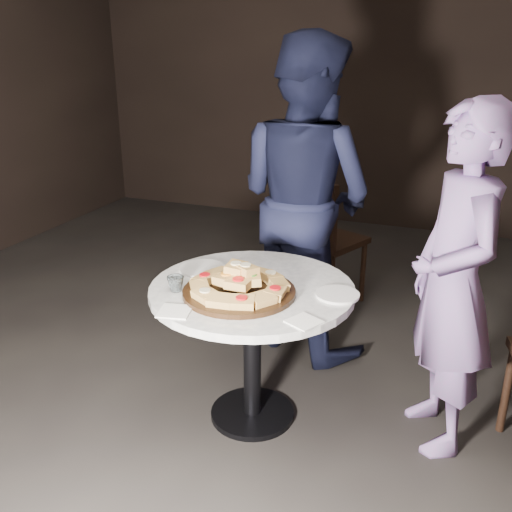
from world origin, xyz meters
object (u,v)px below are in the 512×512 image
Objects in this scene: water_glass at (176,284)px; table at (252,312)px; focaccia_pile at (239,282)px; diner_navy at (305,199)px; diner_teal at (453,284)px; serving_board at (239,292)px; chair_far at (319,234)px.

table is at bearing 30.09° from water_glass.
focaccia_pile is 5.81× the size of water_glass.
diner_navy reaches higher than diner_teal.
diner_teal reaches higher than serving_board.
diner_navy is 1.16× the size of diner_teal.
diner_teal is (0.88, 0.28, 0.02)m from focaccia_pile.
table is 0.71× the size of diner_teal.
focaccia_pile is at bearing 113.82° from chair_far.
focaccia_pile is (-0.00, 0.00, 0.05)m from serving_board.
table is 0.21m from focaccia_pile.
diner_navy is (0.04, -0.52, 0.37)m from chair_far.
serving_board is 0.29m from water_glass.
serving_board is 1.13× the size of focaccia_pile.
water_glass is 1.06m from diner_navy.
chair_far is (-0.02, 1.45, -0.23)m from focaccia_pile.
focaccia_pile is at bearing 113.34° from diner_navy.
table is 0.38m from water_glass.
serving_board is 0.28× the size of diner_navy.
water_glass reaches higher than serving_board.
focaccia_pile is at bearing 96.12° from serving_board.
diner_teal is at bearing 150.51° from chair_far.
diner_navy is (-0.00, 0.83, 0.33)m from table.
focaccia_pile is at bearing -102.29° from table.
water_glass is 1.56m from chair_far.
diner_navy reaches higher than chair_far.
focaccia_pile is 1.47m from chair_far.
water_glass is at bearing 103.47° from chair_far.
focaccia_pile is 0.92m from diner_teal.
diner_navy is at bearing -152.05° from diner_teal.
focaccia_pile is 0.28× the size of diner_teal.
table is 0.90m from diner_navy.
table is 1.35m from chair_far.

